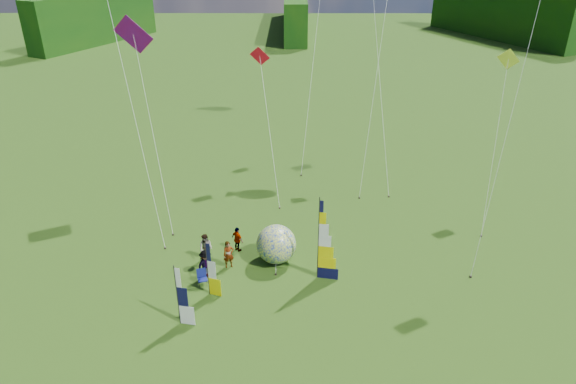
{
  "coord_description": "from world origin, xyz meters",
  "views": [
    {
      "loc": [
        -0.88,
        -20.59,
        18.11
      ],
      "look_at": [
        -1.0,
        4.0,
        5.5
      ],
      "focal_mm": 32.0,
      "sensor_mm": 36.0,
      "label": 1
    }
  ],
  "objects_px": {
    "spectator_d": "(237,239)",
    "camp_chair": "(202,278)",
    "spectator_a": "(229,254)",
    "spectator_c": "(206,264)",
    "kite_whale": "(378,42)",
    "feather_banner_main": "(318,240)",
    "side_banner_left": "(208,269)",
    "side_banner_far": "(177,296)",
    "spectator_b": "(206,248)",
    "bol_inflatable": "(276,244)"
  },
  "relations": [
    {
      "from": "spectator_d",
      "to": "camp_chair",
      "type": "xyz_separation_m",
      "value": [
        -1.68,
        -3.55,
        -0.35
      ]
    },
    {
      "from": "spectator_b",
      "to": "spectator_a",
      "type": "bearing_deg",
      "value": -0.74
    },
    {
      "from": "side_banner_far",
      "to": "side_banner_left",
      "type": "bearing_deg",
      "value": 75.28
    },
    {
      "from": "side_banner_far",
      "to": "camp_chair",
      "type": "distance_m",
      "value": 3.47
    },
    {
      "from": "spectator_a",
      "to": "spectator_b",
      "type": "relative_size",
      "value": 0.96
    },
    {
      "from": "side_banner_left",
      "to": "spectator_c",
      "type": "height_order",
      "value": "side_banner_left"
    },
    {
      "from": "feather_banner_main",
      "to": "spectator_d",
      "type": "xyz_separation_m",
      "value": [
        -4.88,
        2.78,
        -1.71
      ]
    },
    {
      "from": "feather_banner_main",
      "to": "camp_chair",
      "type": "bearing_deg",
      "value": -162.76
    },
    {
      "from": "bol_inflatable",
      "to": "spectator_b",
      "type": "height_order",
      "value": "bol_inflatable"
    },
    {
      "from": "side_banner_far",
      "to": "spectator_c",
      "type": "bearing_deg",
      "value": 89.64
    },
    {
      "from": "spectator_b",
      "to": "feather_banner_main",
      "type": "bearing_deg",
      "value": 9.36
    },
    {
      "from": "spectator_a",
      "to": "spectator_b",
      "type": "height_order",
      "value": "spectator_b"
    },
    {
      "from": "spectator_a",
      "to": "bol_inflatable",
      "type": "bearing_deg",
      "value": -8.09
    },
    {
      "from": "side_banner_left",
      "to": "spectator_c",
      "type": "distance_m",
      "value": 1.7
    },
    {
      "from": "side_banner_far",
      "to": "spectator_a",
      "type": "height_order",
      "value": "side_banner_far"
    },
    {
      "from": "spectator_b",
      "to": "camp_chair",
      "type": "bearing_deg",
      "value": -63.3
    },
    {
      "from": "camp_chair",
      "to": "kite_whale",
      "type": "distance_m",
      "value": 22.77
    },
    {
      "from": "spectator_c",
      "to": "kite_whale",
      "type": "bearing_deg",
      "value": 1.49
    },
    {
      "from": "spectator_a",
      "to": "spectator_d",
      "type": "bearing_deg",
      "value": 57.27
    },
    {
      "from": "spectator_b",
      "to": "kite_whale",
      "type": "relative_size",
      "value": 0.09
    },
    {
      "from": "spectator_b",
      "to": "kite_whale",
      "type": "bearing_deg",
      "value": 73.92
    },
    {
      "from": "side_banner_left",
      "to": "kite_whale",
      "type": "relative_size",
      "value": 0.16
    },
    {
      "from": "side_banner_left",
      "to": "spectator_c",
      "type": "relative_size",
      "value": 1.8
    },
    {
      "from": "side_banner_left",
      "to": "spectator_b",
      "type": "bearing_deg",
      "value": 120.57
    },
    {
      "from": "side_banner_left",
      "to": "spectator_d",
      "type": "relative_size",
      "value": 1.99
    },
    {
      "from": "bol_inflatable",
      "to": "spectator_a",
      "type": "relative_size",
      "value": 1.37
    },
    {
      "from": "kite_whale",
      "to": "feather_banner_main",
      "type": "bearing_deg",
      "value": -115.02
    },
    {
      "from": "side_banner_left",
      "to": "spectator_c",
      "type": "bearing_deg",
      "value": 123.69
    },
    {
      "from": "spectator_c",
      "to": "side_banner_left",
      "type": "bearing_deg",
      "value": -128.54
    },
    {
      "from": "side_banner_left",
      "to": "spectator_b",
      "type": "distance_m",
      "value": 3.39
    },
    {
      "from": "side_banner_left",
      "to": "camp_chair",
      "type": "relative_size",
      "value": 3.39
    },
    {
      "from": "spectator_a",
      "to": "spectator_b",
      "type": "xyz_separation_m",
      "value": [
        -1.45,
        0.65,
        0.03
      ]
    },
    {
      "from": "spectator_a",
      "to": "spectator_c",
      "type": "height_order",
      "value": "spectator_c"
    },
    {
      "from": "spectator_c",
      "to": "kite_whale",
      "type": "relative_size",
      "value": 0.09
    },
    {
      "from": "bol_inflatable",
      "to": "kite_whale",
      "type": "bearing_deg",
      "value": 62.05
    },
    {
      "from": "side_banner_left",
      "to": "spectator_d",
      "type": "distance_m",
      "value": 4.56
    },
    {
      "from": "feather_banner_main",
      "to": "spectator_d",
      "type": "height_order",
      "value": "feather_banner_main"
    },
    {
      "from": "spectator_b",
      "to": "spectator_c",
      "type": "xyz_separation_m",
      "value": [
        0.26,
        -1.76,
        0.02
      ]
    },
    {
      "from": "spectator_a",
      "to": "camp_chair",
      "type": "distance_m",
      "value": 2.28
    },
    {
      "from": "spectator_b",
      "to": "spectator_c",
      "type": "height_order",
      "value": "spectator_c"
    },
    {
      "from": "side_banner_far",
      "to": "bol_inflatable",
      "type": "height_order",
      "value": "side_banner_far"
    },
    {
      "from": "spectator_c",
      "to": "spectator_d",
      "type": "bearing_deg",
      "value": 8.5
    },
    {
      "from": "side_banner_left",
      "to": "side_banner_far",
      "type": "relative_size",
      "value": 0.96
    },
    {
      "from": "side_banner_far",
      "to": "bol_inflatable",
      "type": "xyz_separation_m",
      "value": [
        4.81,
        5.62,
        -0.54
      ]
    },
    {
      "from": "feather_banner_main",
      "to": "side_banner_far",
      "type": "bearing_deg",
      "value": -140.9
    },
    {
      "from": "bol_inflatable",
      "to": "spectator_c",
      "type": "height_order",
      "value": "bol_inflatable"
    },
    {
      "from": "spectator_c",
      "to": "camp_chair",
      "type": "height_order",
      "value": "spectator_c"
    },
    {
      "from": "bol_inflatable",
      "to": "spectator_c",
      "type": "bearing_deg",
      "value": -156.67
    },
    {
      "from": "side_banner_far",
      "to": "camp_chair",
      "type": "bearing_deg",
      "value": 89.22
    },
    {
      "from": "side_banner_far",
      "to": "kite_whale",
      "type": "height_order",
      "value": "kite_whale"
    }
  ]
}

